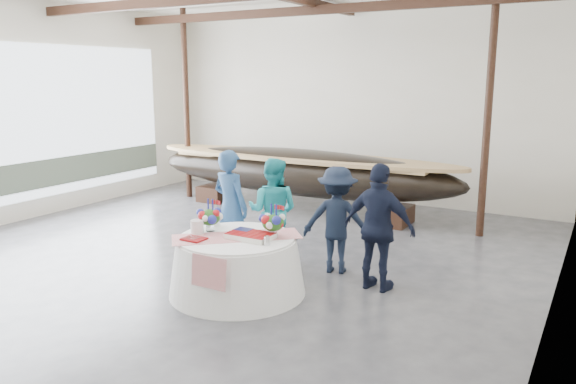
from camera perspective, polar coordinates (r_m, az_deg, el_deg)
The scene contains 12 objects.
floor at distance 9.01m, azimuth -9.47°, elevation -7.56°, with size 10.00×12.00×0.01m, color #3D3D42.
wall_back at distance 13.68m, azimuth 6.49°, elevation 8.72°, with size 10.00×0.02×4.50m, color silver.
wall_right at distance 6.58m, azimuth 25.87°, elevation 4.45°, with size 0.02×12.00×4.50m, color silver.
pavilion_structure at distance 9.14m, azimuth -7.33°, elevation 18.25°, with size 9.80×11.76×4.50m.
open_bay at distance 12.89m, azimuth -24.19°, elevation 5.70°, with size 0.03×7.00×3.20m.
longboat_display at distance 12.31m, azimuth 0.98°, elevation 2.07°, with size 7.41×1.48×1.39m.
banquet_table at distance 7.80m, azimuth -5.18°, elevation -7.39°, with size 1.88×1.88×0.81m.
tabletop_items at distance 7.74m, azimuth -5.18°, elevation -3.27°, with size 1.66×1.57×0.40m.
guest_woman_blue at distance 8.93m, azimuth -5.84°, elevation -1.53°, with size 0.67×0.44×1.83m, color navy.
guest_woman_teal at distance 8.88m, azimuth -1.55°, elevation -1.95°, with size 0.83×0.64×1.70m, color teal.
guest_man_left at distance 8.52m, azimuth 5.00°, elevation -2.83°, with size 1.05×0.61×1.63m, color black.
guest_man_right at distance 7.85m, azimuth 9.24°, elevation -3.60°, with size 1.05×0.44×1.79m, color black.
Camera 1 is at (5.46, -6.53, 2.95)m, focal length 35.00 mm.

